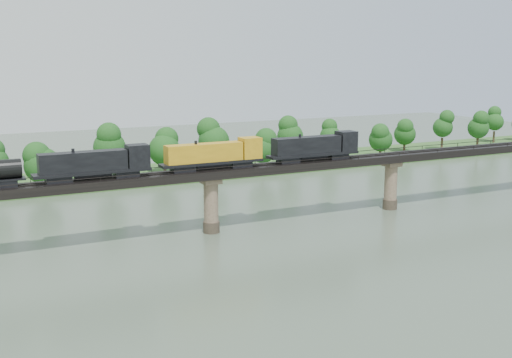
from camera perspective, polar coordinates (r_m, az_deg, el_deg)
name	(u,v)px	position (r m, az deg, el deg)	size (l,w,h in m)	color
ground	(295,285)	(90.40, 3.46, -9.40)	(400.00, 400.00, 0.00)	#3E4D3D
far_bank	(128,177)	(166.71, -11.28, 0.22)	(300.00, 24.00, 1.60)	#2A5020
bridge	(211,203)	(114.67, -4.02, -2.12)	(236.00, 30.00, 11.50)	#473A2D
bridge_superstructure	(211,168)	(113.40, -4.06, 0.99)	(220.00, 4.90, 0.75)	black
far_treeline	(99,150)	(159.17, -13.81, 2.53)	(289.06, 17.54, 13.60)	#382619
freight_train	(175,158)	(110.74, -7.19, 1.86)	(76.63, 2.99, 5.27)	black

